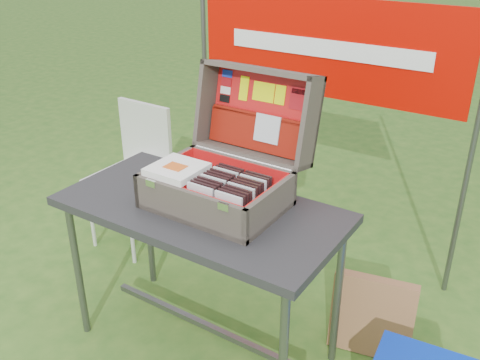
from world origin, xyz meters
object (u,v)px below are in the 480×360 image
Objects in this scene: suitcase at (223,145)px; cardboard_box at (372,316)px; chair at (127,180)px; table at (203,279)px.

suitcase is 1.39× the size of cardboard_box.
cardboard_box is at bearing -2.33° from chair.
cardboard_box is (0.70, 0.42, -0.19)m from table.
chair is 2.20× the size of cardboard_box.
cardboard_box is at bearing 26.19° from suitcase.
table is 0.84m from cardboard_box.
table is 1.11m from chair.
table is 3.08× the size of cardboard_box.
table is at bearing -121.31° from suitcase.
chair is at bearing 165.41° from cardboard_box.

